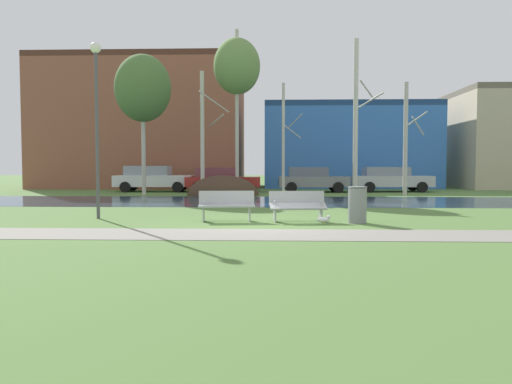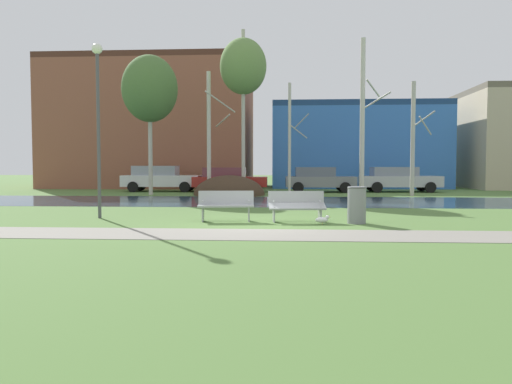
{
  "view_description": "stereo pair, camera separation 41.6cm",
  "coord_description": "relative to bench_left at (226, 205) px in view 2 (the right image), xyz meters",
  "views": [
    {
      "loc": [
        0.36,
        -13.47,
        1.6
      ],
      "look_at": [
        -0.21,
        1.58,
        0.8
      ],
      "focal_mm": 35.15,
      "sensor_mm": 36.0,
      "label": 1
    },
    {
      "loc": [
        0.77,
        -13.45,
        1.6
      ],
      "look_at": [
        -0.21,
        1.58,
        0.8
      ],
      "focal_mm": 35.15,
      "sensor_mm": 36.0,
      "label": 2
    }
  ],
  "objects": [
    {
      "name": "seagull",
      "position": [
        2.71,
        -0.59,
        -0.34
      ],
      "size": [
        0.42,
        0.15,
        0.25
      ],
      "color": "white",
      "rests_on": "ground"
    },
    {
      "name": "bench_right",
      "position": [
        2.03,
        0.0,
        0.0
      ],
      "size": [
        1.65,
        0.72,
        0.87
      ],
      "color": "#9EA0A3",
      "rests_on": "ground"
    },
    {
      "name": "river_band",
      "position": [
        1.02,
        8.16,
        -0.47
      ],
      "size": [
        80.0,
        6.7,
        0.01
      ],
      "primitive_type": "cube",
      "color": "#284256",
      "rests_on": "ground"
    },
    {
      "name": "parked_wagon_fourth_silver",
      "position": [
        8.45,
        16.68,
        0.33
      ],
      "size": [
        4.78,
        2.13,
        1.52
      ],
      "color": "#B2B5BC",
      "rests_on": "ground"
    },
    {
      "name": "birch_center",
      "position": [
        1.86,
        12.94,
        2.59
      ],
      "size": [
        1.12,
        1.98,
        6.04
      ],
      "color": "beige",
      "rests_on": "ground"
    },
    {
      "name": "building_brick_low",
      "position": [
        -8.46,
        23.72,
        4.18
      ],
      "size": [
        14.42,
        9.62,
        9.31
      ],
      "color": "brown",
      "rests_on": "ground"
    },
    {
      "name": "parked_van_nearest_white",
      "position": [
        -6.14,
        16.25,
        0.36
      ],
      "size": [
        4.8,
        2.07,
        1.59
      ],
      "color": "silver",
      "rests_on": "ground"
    },
    {
      "name": "birch_far_left",
      "position": [
        -5.73,
        12.68,
        5.27
      ],
      "size": [
        3.01,
        3.01,
        7.57
      ],
      "color": "#BCB7A8",
      "rests_on": "ground"
    },
    {
      "name": "paved_path_strip",
      "position": [
        1.02,
        -2.74,
        -0.47
      ],
      "size": [
        60.0,
        1.93,
        0.01
      ],
      "primitive_type": "cube",
      "color": "gray",
      "rests_on": "ground"
    },
    {
      "name": "streetlamp",
      "position": [
        -3.95,
        0.63,
        3.05
      ],
      "size": [
        0.32,
        0.32,
        5.26
      ],
      "color": "#4C4C51",
      "rests_on": "ground"
    },
    {
      "name": "parked_sedan_second_red",
      "position": [
        -1.86,
        16.09,
        0.31
      ],
      "size": [
        4.54,
        2.04,
        1.49
      ],
      "color": "maroon",
      "rests_on": "ground"
    },
    {
      "name": "birch_left",
      "position": [
        -2.58,
        13.41,
        3.01
      ],
      "size": [
        1.62,
        2.72,
        6.79
      ],
      "color": "beige",
      "rests_on": "ground"
    },
    {
      "name": "birch_right",
      "position": [
        8.36,
        12.74,
        2.59
      ],
      "size": [
        1.23,
        2.04,
        6.01
      ],
      "color": "#BCB7A8",
      "rests_on": "ground"
    },
    {
      "name": "ground_plane",
      "position": [
        1.02,
        9.22,
        -0.47
      ],
      "size": [
        120.0,
        120.0,
        0.0
      ],
      "primitive_type": "plane",
      "color": "#517538"
    },
    {
      "name": "soil_mound",
      "position": [
        -1.42,
        12.66,
        -0.47
      ],
      "size": [
        3.87,
        3.44,
        2.17
      ],
      "primitive_type": "ellipsoid",
      "color": "#423021",
      "rests_on": "ground"
    },
    {
      "name": "trash_bin",
      "position": [
        3.67,
        -0.3,
        0.06
      ],
      "size": [
        0.53,
        0.53,
        1.02
      ],
      "color": "gray",
      "rests_on": "ground"
    },
    {
      "name": "bench_left",
      "position": [
        0.0,
        0.0,
        0.0
      ],
      "size": [
        1.65,
        0.72,
        0.87
      ],
      "color": "#9EA0A3",
      "rests_on": "ground"
    },
    {
      "name": "building_blue_store",
      "position": [
        6.85,
        23.73,
        2.58
      ],
      "size": [
        12.35,
        6.99,
        6.1
      ],
      "color": "#3870C6",
      "rests_on": "ground"
    },
    {
      "name": "parked_hatch_third_grey",
      "position": [
        3.61,
        16.17,
        0.32
      ],
      "size": [
        4.21,
        2.15,
        1.51
      ],
      "color": "slate",
      "rests_on": "ground"
    },
    {
      "name": "birch_center_left",
      "position": [
        -0.69,
        13.11,
        6.46
      ],
      "size": [
        2.53,
        2.53,
        8.95
      ],
      "color": "#BCB7A8",
      "rests_on": "ground"
    },
    {
      "name": "birch_center_right",
      "position": [
        5.76,
        13.06,
        3.77
      ],
      "size": [
        1.6,
        2.36,
        8.38
      ],
      "color": "beige",
      "rests_on": "ground"
    }
  ]
}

